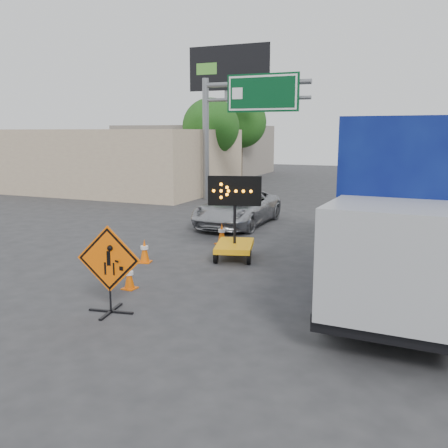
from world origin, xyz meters
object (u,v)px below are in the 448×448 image
Objects in this scene: box_truck at (417,217)px; pickup_truck at (238,208)px; arrow_board at (235,240)px; construction_sign at (109,267)px.

pickup_truck is at bearing 139.30° from box_truck.
box_truck is at bearing -31.19° from arrow_board.
arrow_board is at bearing 72.49° from construction_sign.
construction_sign is at bearing -113.59° from arrow_board.
arrow_board is (0.74, 5.40, -0.43)m from construction_sign.
arrow_board is 0.49× the size of pickup_truck.
construction_sign is 0.22× the size of box_truck.
pickup_truck is (-1.22, 10.66, -0.28)m from construction_sign.
pickup_truck is at bearing 86.81° from construction_sign.
box_truck reaches higher than pickup_truck.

